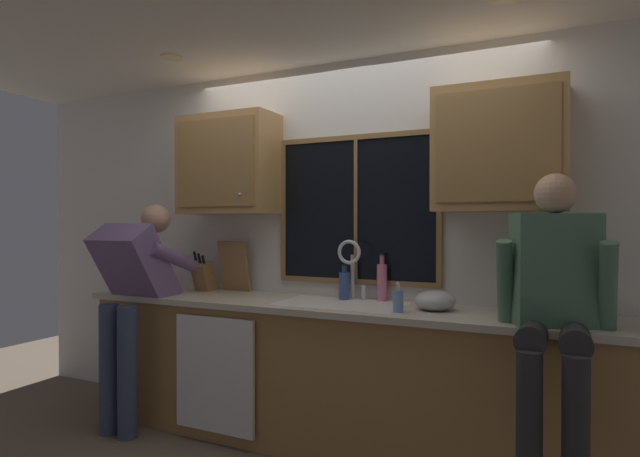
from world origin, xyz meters
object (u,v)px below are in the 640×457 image
Objects in this scene: soap_dispenser at (398,301)px; bottle_tall_clear at (382,281)px; person_standing at (134,290)px; bottle_green_glass at (344,285)px; person_sitting_on_counter at (554,291)px; mixing_bowl at (435,301)px; cutting_board at (234,266)px; knife_block at (204,277)px.

bottle_tall_clear is at bearing 120.87° from soap_dispenser.
person_standing is 1.47m from bottle_green_glass.
person_sitting_on_counter is (2.67, 0.05, 0.14)m from person_standing.
person_standing is 2.05m from mixing_bowl.
person_standing reaches higher than bottle_tall_clear.
person_standing is at bearing -161.15° from bottle_tall_clear.
bottle_green_glass is at bearing 146.44° from soap_dispenser.
person_standing is 2.67m from person_sitting_on_counter.
person_sitting_on_counter reaches higher than bottle_green_glass.
person_sitting_on_counter is at bearing -12.33° from cutting_board.
person_sitting_on_counter is at bearing -25.04° from mixing_bowl.
mixing_bowl is 1.02× the size of bottle_green_glass.
cutting_board is 1.58× the size of mixing_bowl.
person_sitting_on_counter is 3.92× the size of knife_block.
person_standing reaches higher than bottle_green_glass.
bottle_green_glass is (-1.29, 0.44, -0.09)m from person_sitting_on_counter.
cutting_board is (-2.20, 0.48, 0.00)m from person_sitting_on_counter.
knife_block is 1.03× the size of bottle_tall_clear.
person_standing is 8.94× the size of soap_dispenser.
knife_block is 1.33× the size of mixing_bowl.
bottle_tall_clear is (1.63, 0.56, 0.09)m from person_standing.
soap_dispenser is at bearing -135.49° from mixing_bowl.
mixing_bowl is at bearing 9.83° from person_standing.
cutting_board is at bearing 177.73° from bottle_green_glass.
person_sitting_on_counter reaches higher than cutting_board.
bottle_tall_clear is at bearing 154.06° from person_sitting_on_counter.
cutting_board is 1.16m from bottle_tall_clear.
soap_dispenser is (1.85, 0.18, 0.02)m from person_standing.
person_standing is at bearing -160.35° from bottle_green_glass.
cutting_board reaches higher than bottle_green_glass.
cutting_board is (0.22, 0.08, 0.08)m from knife_block.
soap_dispenser is (-0.82, 0.13, -0.12)m from person_sitting_on_counter.
person_standing reaches higher than knife_block.
person_standing is at bearing -119.60° from knife_block.
cutting_board is at bearing 165.85° from soap_dispenser.
bottle_tall_clear is (1.37, 0.11, 0.02)m from knife_block.
knife_block is 1.35× the size of bottle_green_glass.
mixing_bowl is 0.45m from bottle_tall_clear.
bottle_tall_clear reaches higher than knife_block.
person_standing is 1.86m from soap_dispenser.
cutting_board is at bearing 173.44° from mixing_bowl.
knife_block is at bearing -177.73° from bottle_green_glass.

